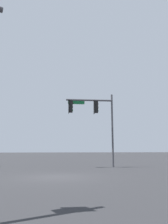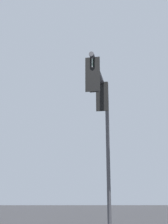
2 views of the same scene
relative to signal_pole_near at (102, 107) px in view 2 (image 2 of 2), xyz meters
The scene contains 1 object.
signal_pole_near is the anchor object (origin of this frame).
Camera 2 is at (7.80, -7.36, 1.23)m, focal length 50.00 mm.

